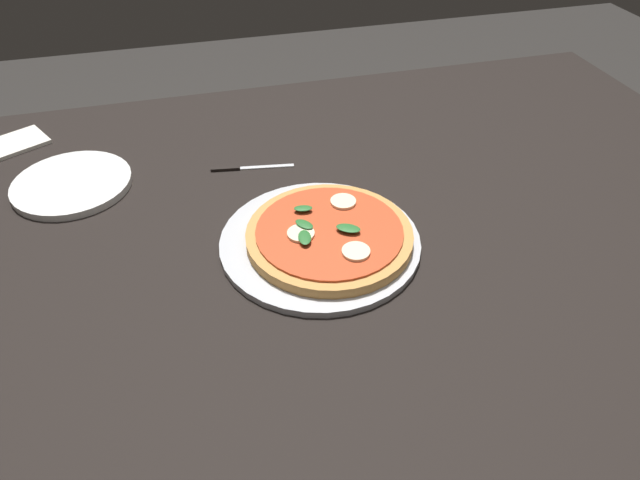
{
  "coord_description": "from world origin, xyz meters",
  "views": [
    {
      "loc": [
        0.28,
        0.73,
        1.37
      ],
      "look_at": [
        0.09,
        0.04,
        0.77
      ],
      "focal_mm": 31.93,
      "sensor_mm": 36.0,
      "label": 1
    }
  ],
  "objects_px": {
    "dining_table": "(365,257)",
    "knife": "(242,168)",
    "napkin": "(12,144)",
    "plate_white": "(72,184)",
    "pizza": "(329,235)",
    "serving_tray": "(320,242)"
  },
  "relations": [
    {
      "from": "dining_table",
      "to": "napkin",
      "type": "bearing_deg",
      "value": -34.83
    },
    {
      "from": "dining_table",
      "to": "napkin",
      "type": "relative_size",
      "value": 12.29
    },
    {
      "from": "pizza",
      "to": "knife",
      "type": "height_order",
      "value": "pizza"
    },
    {
      "from": "knife",
      "to": "napkin",
      "type": "bearing_deg",
      "value": -25.4
    },
    {
      "from": "pizza",
      "to": "plate_white",
      "type": "height_order",
      "value": "pizza"
    },
    {
      "from": "serving_tray",
      "to": "knife",
      "type": "height_order",
      "value": "serving_tray"
    },
    {
      "from": "serving_tray",
      "to": "knife",
      "type": "bearing_deg",
      "value": -71.37
    },
    {
      "from": "dining_table",
      "to": "pizza",
      "type": "bearing_deg",
      "value": 28.37
    },
    {
      "from": "dining_table",
      "to": "pizza",
      "type": "relative_size",
      "value": 5.88
    },
    {
      "from": "serving_tray",
      "to": "napkin",
      "type": "distance_m",
      "value": 0.72
    },
    {
      "from": "knife",
      "to": "serving_tray",
      "type": "bearing_deg",
      "value": 108.63
    },
    {
      "from": "pizza",
      "to": "napkin",
      "type": "height_order",
      "value": "pizza"
    },
    {
      "from": "napkin",
      "to": "plate_white",
      "type": "bearing_deg",
      "value": 124.22
    },
    {
      "from": "napkin",
      "to": "knife",
      "type": "height_order",
      "value": "napkin"
    },
    {
      "from": "serving_tray",
      "to": "plate_white",
      "type": "xyz_separation_m",
      "value": [
        0.4,
        -0.28,
        0.0
      ]
    },
    {
      "from": "dining_table",
      "to": "knife",
      "type": "xyz_separation_m",
      "value": [
        0.18,
        -0.23,
        0.08
      ]
    },
    {
      "from": "dining_table",
      "to": "knife",
      "type": "height_order",
      "value": "knife"
    },
    {
      "from": "plate_white",
      "to": "napkin",
      "type": "xyz_separation_m",
      "value": [
        0.13,
        -0.19,
        -0.0
      ]
    },
    {
      "from": "plate_white",
      "to": "napkin",
      "type": "bearing_deg",
      "value": -55.78
    },
    {
      "from": "serving_tray",
      "to": "pizza",
      "type": "xyz_separation_m",
      "value": [
        -0.01,
        0.01,
        0.02
      ]
    },
    {
      "from": "dining_table",
      "to": "serving_tray",
      "type": "relative_size",
      "value": 4.85
    },
    {
      "from": "dining_table",
      "to": "napkin",
      "type": "xyz_separation_m",
      "value": [
        0.63,
        -0.44,
        0.08
      ]
    }
  ]
}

